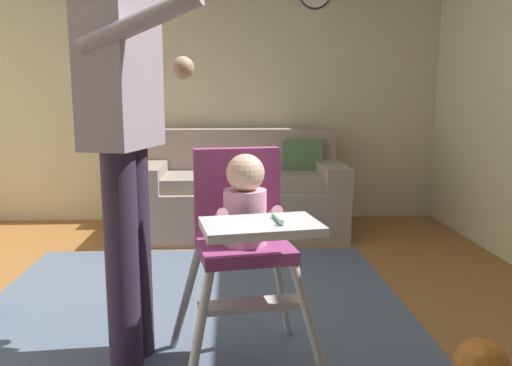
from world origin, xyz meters
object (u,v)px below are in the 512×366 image
object	(u,v)px
couch	(243,193)
adult_standing	(125,136)
high_chair	(244,223)
toy_ball	(481,366)

from	to	relation	value
couch	adult_standing	world-z (taller)	adult_standing
high_chair	toy_ball	world-z (taller)	high_chair
couch	adult_standing	distance (m)	2.30
high_chair	adult_standing	distance (m)	0.60
high_chair	couch	bearing A→B (deg)	168.80
adult_standing	toy_ball	world-z (taller)	adult_standing
high_chair	toy_ball	size ratio (longest dim) A/B	4.41
high_chair	adult_standing	world-z (taller)	adult_standing
toy_ball	couch	bearing A→B (deg)	109.38
toy_ball	high_chair	bearing A→B (deg)	168.12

